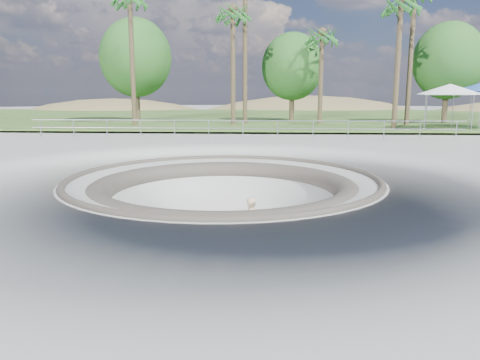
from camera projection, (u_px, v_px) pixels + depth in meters
The scene contains 15 objects.
ground at pixel (223, 179), 15.28m from camera, with size 180.00×180.00×0.00m, color #A6A6A1.
skate_bowl at pixel (224, 233), 15.62m from camera, with size 14.00×14.00×4.10m.
grass_strip at pixel (254, 117), 48.58m from camera, with size 180.00×36.00×0.12m.
distant_hills at pixel (283, 156), 72.43m from camera, with size 103.20×45.00×28.60m.
safety_railing at pixel (243, 129), 26.92m from camera, with size 25.00×0.06×1.03m.
skateboard at pixel (252, 251), 13.87m from camera, with size 0.80×0.32×0.08m.
skater at pixel (252, 224), 13.72m from camera, with size 0.58×0.38×1.60m, color beige.
canopy_white at pixel (450, 89), 31.58m from camera, with size 5.69×5.69×3.04m.
palm_a at pixel (130, 2), 33.86m from camera, with size 2.60×2.60×10.43m.
palm_b at pixel (233, 16), 34.67m from camera, with size 2.60×2.60×9.47m.
palm_d at pixel (322, 38), 36.93m from camera, with size 2.60×2.60×8.05m.
palm_e at pixel (401, 7), 31.20m from camera, with size 2.60×2.60×9.50m.
bushy_tree_left at pixel (136, 58), 39.82m from camera, with size 6.10×5.55×8.80m.
bushy_tree_mid at pixel (292, 67), 40.32m from camera, with size 5.31×4.82×7.65m.
bushy_tree_right at pixel (449, 61), 37.69m from camera, with size 5.66×5.15×8.17m.
Camera 1 is at (1.44, -14.96, 2.81)m, focal length 35.00 mm.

